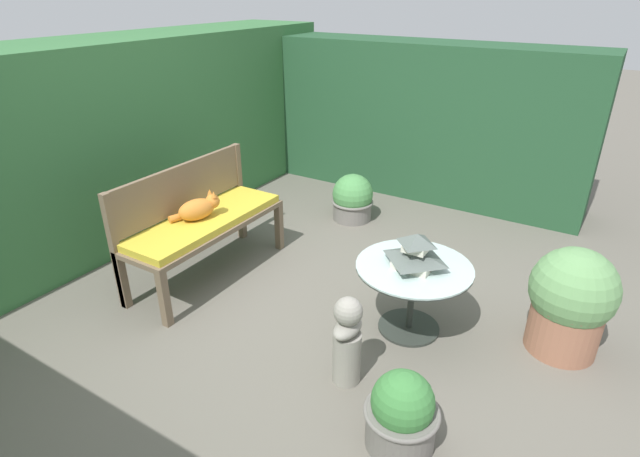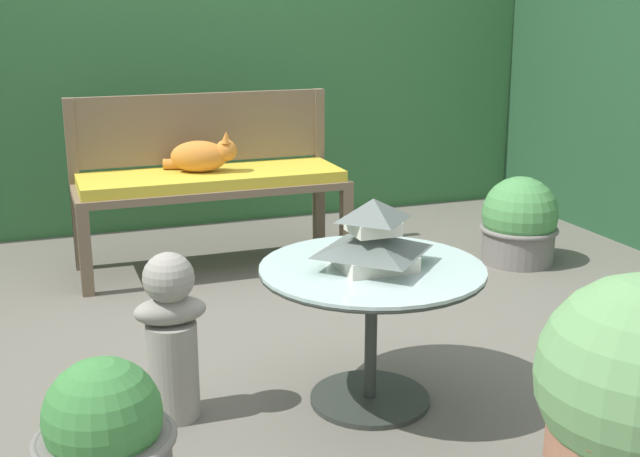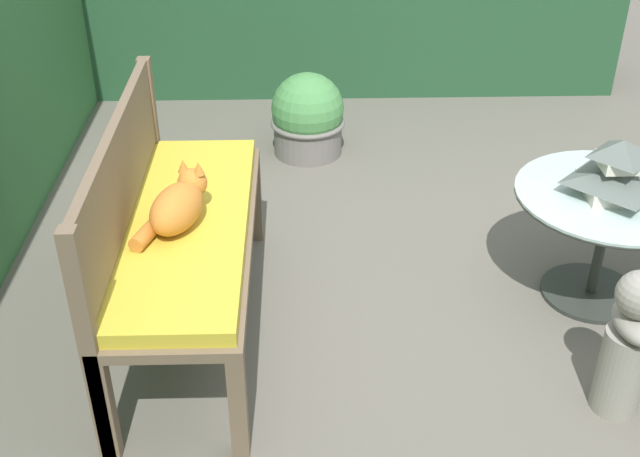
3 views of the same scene
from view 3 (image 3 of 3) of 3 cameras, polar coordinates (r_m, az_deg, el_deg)
The scene contains 8 objects.
ground at distance 3.40m, azimuth 7.95°, elevation -7.48°, with size 30.00×30.00×0.00m, color #666056.
garden_bench at distance 3.17m, azimuth -9.34°, elevation -0.47°, with size 1.44×0.50×0.53m.
bench_backrest at distance 3.11m, azimuth -13.93°, elevation 2.80°, with size 1.44×0.06×0.93m.
cat at distance 3.06m, azimuth -10.08°, elevation 1.65°, with size 0.37×0.29×0.21m.
patio_table at distance 3.56m, azimuth 19.76°, elevation 0.86°, with size 0.79×0.79×0.52m.
pagoda_birdhouse at distance 3.47m, azimuth 20.39°, elevation 3.84°, with size 0.34×0.34×0.24m.
garden_bust at distance 3.05m, azimuth 21.12°, elevation -7.54°, with size 0.25×0.18×0.60m.
potted_plant_bench_left at distance 4.69m, azimuth -0.88°, elevation 7.89°, with size 0.43×0.43×0.49m.
Camera 3 is at (-2.57, 0.54, 2.15)m, focal length 45.00 mm.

